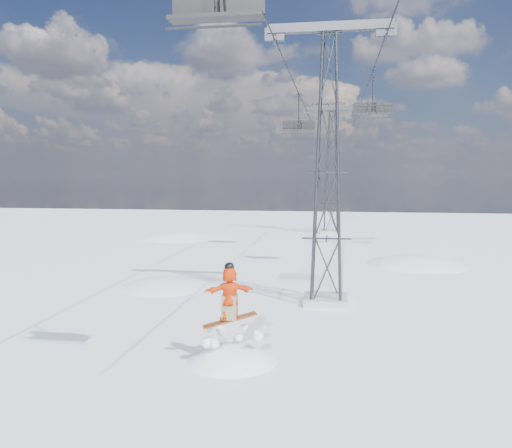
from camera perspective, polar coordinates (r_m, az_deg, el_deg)
The scene contains 9 objects.
ground at distance 13.88m, azimuth 3.91°, elevation -17.26°, with size 120.00×120.00×0.00m, color white.
snow_terrain at distance 37.60m, azimuth -0.81°, elevation -17.80°, with size 39.00×37.00×22.00m.
lift_tower_near at distance 20.73m, azimuth 8.19°, elevation 5.81°, with size 5.20×1.80×11.43m.
lift_tower_far at distance 45.73m, azimuth 8.62°, elevation 5.72°, with size 5.20×1.80×11.43m.
haul_cables at distance 32.69m, azimuth 8.61°, elevation 15.23°, with size 4.46×51.00×0.06m.
snowboarder_jump at distance 15.74m, azimuth -2.71°, elevation -20.93°, with size 4.40×4.40×6.90m.
lift_chair_near at distance 11.35m, azimuth -4.52°, elevation 23.38°, with size 2.00×0.58×2.48m.
lift_chair_mid at distance 27.62m, azimuth 13.16°, elevation 12.66°, with size 2.04×0.59×2.53m.
lift_chair_far at distance 34.78m, azimuth 4.89°, elevation 11.08°, with size 2.19×0.63×2.72m.
Camera 1 is at (1.09, -12.73, 5.41)m, focal length 35.00 mm.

